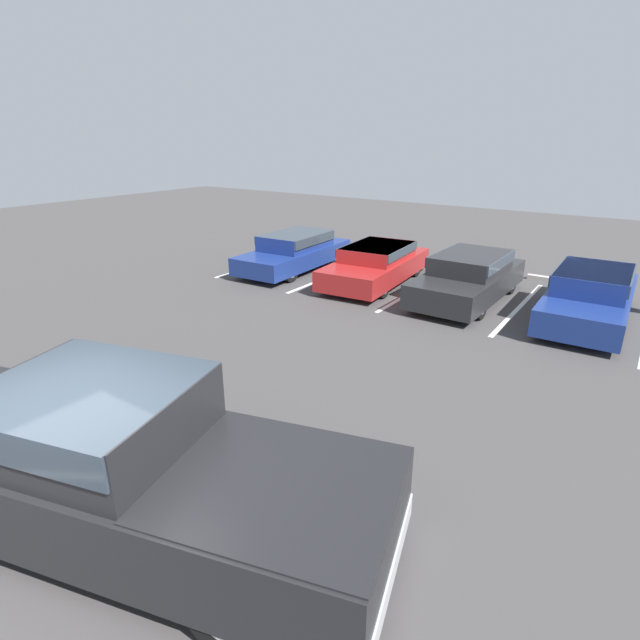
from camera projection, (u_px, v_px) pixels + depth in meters
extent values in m
plane|color=#423F3F|center=(82.00, 566.00, 5.34)|extent=(60.00, 60.00, 0.00)
cube|color=white|center=(266.00, 262.00, 18.01)|extent=(0.12, 5.07, 0.01)
cube|color=white|center=(335.00, 274.00, 16.45)|extent=(0.12, 5.07, 0.01)
cube|color=white|center=(417.00, 289.00, 14.88)|extent=(0.12, 5.07, 0.01)
cube|color=white|center=(519.00, 307.00, 13.31)|extent=(0.12, 5.07, 0.01)
cube|color=black|center=(124.00, 478.00, 5.61)|extent=(6.47, 3.60, 0.89)
cube|color=black|center=(91.00, 413.00, 5.43)|extent=(2.63, 2.41, 0.68)
cube|color=#2D3842|center=(88.00, 400.00, 5.38)|extent=(2.60, 2.46, 0.38)
cube|color=black|center=(280.00, 487.00, 4.87)|extent=(2.71, 2.51, 0.13)
cube|color=silver|center=(383.00, 573.00, 4.79)|extent=(0.74, 2.08, 0.28)
cylinder|color=black|center=(304.00, 486.00, 5.89)|extent=(0.93, 0.51, 0.88)
cylinder|color=#ADADB2|center=(304.00, 486.00, 5.89)|extent=(0.55, 0.42, 0.48)
cylinder|color=black|center=(233.00, 609.00, 4.36)|extent=(0.93, 0.51, 0.88)
cylinder|color=#ADADB2|center=(233.00, 609.00, 4.36)|extent=(0.55, 0.42, 0.48)
cylinder|color=black|center=(61.00, 428.00, 7.04)|extent=(0.93, 0.51, 0.88)
cylinder|color=#ADADB2|center=(61.00, 428.00, 7.04)|extent=(0.55, 0.42, 0.48)
cube|color=navy|center=(294.00, 256.00, 16.92)|extent=(1.96, 4.70, 0.55)
cube|color=navy|center=(296.00, 240.00, 16.81)|extent=(1.66, 2.47, 0.50)
cube|color=#2D3842|center=(296.00, 237.00, 16.77)|extent=(1.72, 2.42, 0.30)
cylinder|color=black|center=(290.00, 271.00, 15.52)|extent=(0.24, 0.68, 0.67)
cylinder|color=#ADADB2|center=(290.00, 271.00, 15.52)|extent=(0.24, 0.38, 0.37)
cylinder|color=black|center=(252.00, 265.00, 16.28)|extent=(0.24, 0.68, 0.67)
cylinder|color=#ADADB2|center=(252.00, 265.00, 16.28)|extent=(0.24, 0.38, 0.37)
cylinder|color=black|center=(334.00, 255.00, 17.64)|extent=(0.24, 0.68, 0.67)
cylinder|color=#ADADB2|center=(334.00, 255.00, 17.64)|extent=(0.24, 0.38, 0.37)
cylinder|color=black|center=(298.00, 250.00, 18.41)|extent=(0.24, 0.68, 0.67)
cylinder|color=#ADADB2|center=(298.00, 250.00, 18.41)|extent=(0.24, 0.38, 0.37)
cube|color=maroon|center=(376.00, 268.00, 15.40)|extent=(2.19, 4.70, 0.58)
cube|color=maroon|center=(378.00, 252.00, 15.30)|extent=(1.80, 2.50, 0.42)
cube|color=#2D3842|center=(378.00, 249.00, 15.27)|extent=(1.87, 2.45, 0.25)
cylinder|color=black|center=(382.00, 287.00, 14.01)|extent=(0.28, 0.62, 0.61)
cylinder|color=#ADADB2|center=(382.00, 287.00, 14.01)|extent=(0.27, 0.35, 0.33)
cylinder|color=black|center=(333.00, 280.00, 14.75)|extent=(0.28, 0.62, 0.61)
cylinder|color=#ADADB2|center=(333.00, 280.00, 14.75)|extent=(0.27, 0.35, 0.33)
cylinder|color=black|center=(415.00, 267.00, 16.16)|extent=(0.28, 0.62, 0.61)
cylinder|color=#ADADB2|center=(415.00, 267.00, 16.16)|extent=(0.27, 0.35, 0.33)
cylinder|color=black|center=(370.00, 261.00, 16.90)|extent=(0.28, 0.62, 0.61)
cylinder|color=#ADADB2|center=(370.00, 261.00, 16.90)|extent=(0.27, 0.35, 0.33)
cube|color=#232326|center=(468.00, 283.00, 13.76)|extent=(1.90, 4.58, 0.64)
cube|color=#232326|center=(471.00, 262.00, 13.63)|extent=(1.65, 2.39, 0.48)
cube|color=#2D3842|center=(471.00, 259.00, 13.60)|extent=(1.72, 2.35, 0.29)
cylinder|color=black|center=(479.00, 306.00, 12.38)|extent=(0.23, 0.66, 0.66)
cylinder|color=#ADADB2|center=(479.00, 306.00, 12.38)|extent=(0.24, 0.36, 0.36)
cylinder|color=black|center=(421.00, 295.00, 13.24)|extent=(0.23, 0.66, 0.66)
cylinder|color=#ADADB2|center=(421.00, 295.00, 13.24)|extent=(0.24, 0.36, 0.36)
cylinder|color=black|center=(510.00, 282.00, 14.40)|extent=(0.23, 0.66, 0.66)
cylinder|color=#ADADB2|center=(510.00, 282.00, 14.40)|extent=(0.24, 0.36, 0.36)
cylinder|color=black|center=(457.00, 274.00, 15.26)|extent=(0.23, 0.66, 0.66)
cylinder|color=#ADADB2|center=(457.00, 274.00, 15.26)|extent=(0.24, 0.36, 0.36)
cube|color=navy|center=(589.00, 302.00, 12.25)|extent=(1.89, 4.73, 0.61)
cube|color=navy|center=(593.00, 279.00, 12.13)|extent=(1.62, 2.47, 0.50)
cube|color=#2D3842|center=(594.00, 275.00, 12.09)|extent=(1.69, 2.43, 0.30)
cylinder|color=black|center=(619.00, 332.00, 10.84)|extent=(0.23, 0.62, 0.62)
cylinder|color=#ADADB2|center=(619.00, 332.00, 10.84)|extent=(0.23, 0.34, 0.34)
cylinder|color=black|center=(543.00, 318.00, 11.64)|extent=(0.23, 0.62, 0.62)
cylinder|color=#ADADB2|center=(543.00, 318.00, 11.64)|extent=(0.23, 0.34, 0.34)
cylinder|color=black|center=(627.00, 299.00, 12.97)|extent=(0.23, 0.62, 0.62)
cylinder|color=#ADADB2|center=(627.00, 299.00, 12.97)|extent=(0.23, 0.34, 0.34)
cylinder|color=black|center=(563.00, 290.00, 13.77)|extent=(0.23, 0.62, 0.62)
cylinder|color=#ADADB2|center=(563.00, 290.00, 13.77)|extent=(0.23, 0.34, 0.34)
cube|color=#B7B2A8|center=(558.00, 281.00, 15.49)|extent=(1.84, 0.20, 0.14)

